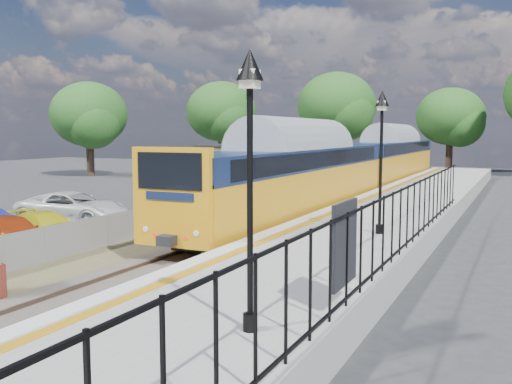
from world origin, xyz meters
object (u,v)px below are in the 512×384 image
Objects in this scene: victorian_lamp_south at (250,125)px; car_yellow at (46,226)px; speed_sign at (166,193)px; train at (356,162)px; car_red at (10,233)px; car_white at (73,207)px; victorian_lamp_north at (382,129)px.

car_yellow is (-12.64, 7.93, -3.74)m from victorian_lamp_south.
victorian_lamp_south is 1.62× the size of speed_sign.
train is 10.68× the size of car_yellow.
car_white is (-2.66, 5.90, 0.05)m from car_red.
victorian_lamp_south reaches higher than train.
train is 21.65m from car_red.
train reaches higher than speed_sign.
victorian_lamp_north reaches higher than car_red.
train is 17.20m from speed_sign.
victorian_lamp_south is at bearing -88.85° from victorian_lamp_north.
speed_sign is 0.72× the size of car_red.
car_red is (-6.65, -20.53, -1.67)m from train.
victorian_lamp_north reaches higher than car_yellow.
victorian_lamp_north is 15.14m from car_white.
car_red is 1.03× the size of car_yellow.
car_red is (-4.15, -3.52, -1.27)m from speed_sign.
train reaches higher than car_red.
car_red is at bearing -164.80° from car_white.
victorian_lamp_south is 26.97m from train.
speed_sign reaches higher than car_yellow.
car_white is (-9.31, -14.63, -1.62)m from train.
car_white is at bearing 176.40° from speed_sign.
car_red is 2.19m from car_yellow.
car_white is at bearing -122.47° from train.
victorian_lamp_south and victorian_lamp_north have the same top height.
speed_sign is at bearing -98.36° from train.
train is (-5.30, 16.33, -1.96)m from victorian_lamp_north.
train is 19.82m from car_yellow.
car_white is (-2.17, 3.77, 0.16)m from car_yellow.
car_red is at bearing -155.99° from car_yellow.
victorian_lamp_north reaches higher than train.
train is 10.41× the size of car_red.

